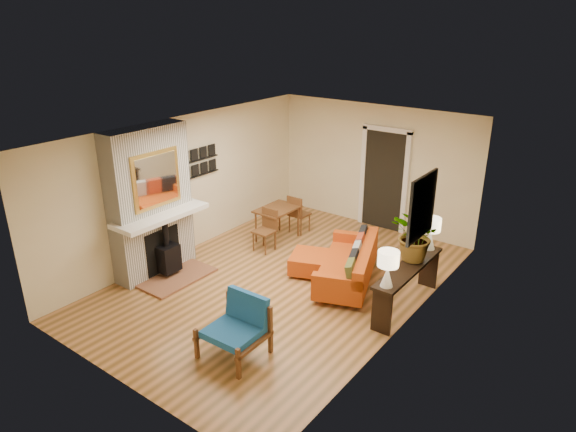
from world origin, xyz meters
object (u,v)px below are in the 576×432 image
at_px(lamp_near, 388,265).
at_px(houseplant, 417,236).
at_px(dining_table, 280,215).
at_px(ottoman, 311,262).
at_px(console_table, 408,275).
at_px(sofa, 351,265).
at_px(lamp_far, 431,230).
at_px(blue_chair, 239,323).

distance_m(lamp_near, houseplant, 1.01).
height_order(dining_table, lamp_near, lamp_near).
height_order(ottoman, dining_table, dining_table).
bearing_deg(ottoman, console_table, -2.43).
bearing_deg(sofa, lamp_near, -41.01).
height_order(sofa, console_table, sofa).
height_order(lamp_near, houseplant, houseplant).
bearing_deg(lamp_far, blue_chair, -113.01).
height_order(console_table, houseplant, houseplant).
distance_m(console_table, lamp_near, 0.91).
xyz_separation_m(sofa, ottoman, (-0.74, -0.12, -0.12)).
bearing_deg(sofa, ottoman, -170.83).
relative_size(dining_table, lamp_near, 2.82).
height_order(ottoman, console_table, console_table).
bearing_deg(ottoman, sofa, 9.17).
height_order(sofa, blue_chair, blue_chair).
distance_m(dining_table, console_table, 3.27).
relative_size(console_table, lamp_far, 3.43).
bearing_deg(blue_chair, ottoman, 101.46).
distance_m(dining_table, lamp_near, 3.59).
height_order(ottoman, lamp_far, lamp_far).
xyz_separation_m(sofa, lamp_near, (1.11, -0.96, 0.74)).
relative_size(dining_table, houseplant, 1.84).
bearing_deg(dining_table, sofa, -18.23).
height_order(console_table, lamp_far, lamp_far).
bearing_deg(lamp_far, lamp_near, -90.00).
bearing_deg(console_table, ottoman, 177.57).
height_order(lamp_near, lamp_far, same).
bearing_deg(houseplant, ottoman, -175.02).
distance_m(blue_chair, console_table, 2.74).
distance_m(ottoman, console_table, 1.88).
relative_size(console_table, lamp_near, 3.43).
xyz_separation_m(lamp_near, lamp_far, (0.00, 1.53, 0.00)).
bearing_deg(lamp_near, lamp_far, 90.00).
relative_size(console_table, houseplant, 2.24).
bearing_deg(console_table, sofa, 169.90).
bearing_deg(lamp_near, ottoman, 155.41).
distance_m(lamp_near, lamp_far, 1.53).
distance_m(dining_table, houseplant, 3.26).
bearing_deg(console_table, houseplant, 92.41).
height_order(ottoman, lamp_near, lamp_near).
relative_size(sofa, blue_chair, 2.52).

